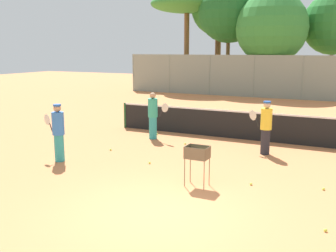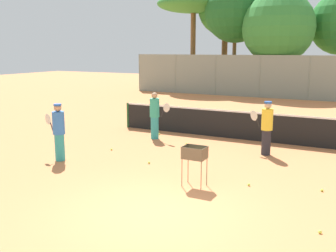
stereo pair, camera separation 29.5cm
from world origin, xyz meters
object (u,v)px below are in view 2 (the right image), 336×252
at_px(player_red_cap, 155,115).
at_px(player_yellow_shirt, 59,131).
at_px(tennis_net, 253,126).
at_px(ball_cart, 195,156).
at_px(player_white_outfit, 267,127).

distance_m(player_red_cap, player_yellow_shirt, 4.06).
bearing_deg(player_yellow_shirt, tennis_net, -118.13).
relative_size(player_red_cap, player_yellow_shirt, 1.01).
relative_size(player_yellow_shirt, ball_cart, 1.73).
distance_m(player_white_outfit, ball_cart, 3.85).
bearing_deg(player_yellow_shirt, player_red_cap, -93.68).
relative_size(player_white_outfit, player_red_cap, 0.98).
bearing_deg(ball_cart, player_yellow_shirt, 177.32).
bearing_deg(player_white_outfit, ball_cart, 101.53).
bearing_deg(player_white_outfit, player_yellow_shirt, 57.35).
height_order(tennis_net, player_red_cap, player_red_cap).
height_order(tennis_net, player_white_outfit, player_white_outfit).
height_order(player_white_outfit, player_yellow_shirt, player_yellow_shirt).
xyz_separation_m(tennis_net, ball_cart, (0.08, -5.50, 0.21)).
bearing_deg(tennis_net, player_red_cap, -157.74).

